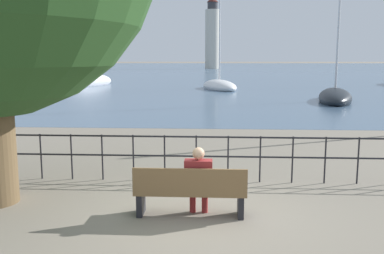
% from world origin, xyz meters
% --- Properties ---
extents(ground_plane, '(1000.00, 1000.00, 0.00)m').
position_xyz_m(ground_plane, '(0.00, 0.00, 0.00)').
color(ground_plane, gray).
extents(harbor_water, '(600.00, 300.00, 0.01)m').
position_xyz_m(harbor_water, '(0.00, 159.53, 0.00)').
color(harbor_water, '#47607A').
rests_on(harbor_water, ground_plane).
extents(park_bench, '(1.96, 0.45, 0.90)m').
position_xyz_m(park_bench, '(0.00, -0.06, 0.44)').
color(park_bench, brown).
rests_on(park_bench, ground_plane).
extents(seated_person_left, '(0.48, 0.35, 1.23)m').
position_xyz_m(seated_person_left, '(0.14, 0.01, 0.68)').
color(seated_person_left, maroon).
rests_on(seated_person_left, ground_plane).
extents(promenade_railing, '(12.89, 0.04, 1.05)m').
position_xyz_m(promenade_railing, '(-0.00, 2.15, 0.69)').
color(promenade_railing, black).
rests_on(promenade_railing, ground_plane).
extents(sailboat_0, '(4.30, 7.18, 12.15)m').
position_xyz_m(sailboat_0, '(0.68, 32.28, 0.32)').
color(sailboat_0, white).
rests_on(sailboat_0, ground_plane).
extents(sailboat_1, '(4.67, 7.80, 9.00)m').
position_xyz_m(sailboat_1, '(-13.20, 37.34, 0.38)').
color(sailboat_1, silver).
rests_on(sailboat_1, ground_plane).
extents(sailboat_2, '(3.59, 7.44, 10.84)m').
position_xyz_m(sailboat_2, '(8.20, 21.23, 0.30)').
color(sailboat_2, black).
rests_on(sailboat_2, ground_plane).
extents(harbor_lighthouse, '(4.21, 4.21, 20.82)m').
position_xyz_m(harbor_lighthouse, '(-0.98, 121.08, 9.68)').
color(harbor_lighthouse, beige).
rests_on(harbor_lighthouse, ground_plane).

